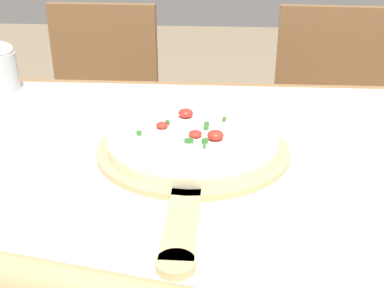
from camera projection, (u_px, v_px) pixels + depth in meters
dining_table at (202, 227)px, 0.84m from camera, size 1.38×1.05×0.75m
towel_cloth at (203, 178)px, 0.80m from camera, size 1.30×0.97×0.00m
pizza_peel at (192, 154)px, 0.86m from camera, size 0.35×0.52×0.01m
pizza at (193, 139)px, 0.87m from camera, size 0.31×0.31×0.04m
chair_left at (102, 114)px, 1.73m from camera, size 0.41×0.41×0.88m
chair_right at (328, 120)px, 1.68m from camera, size 0.43×0.43×0.88m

